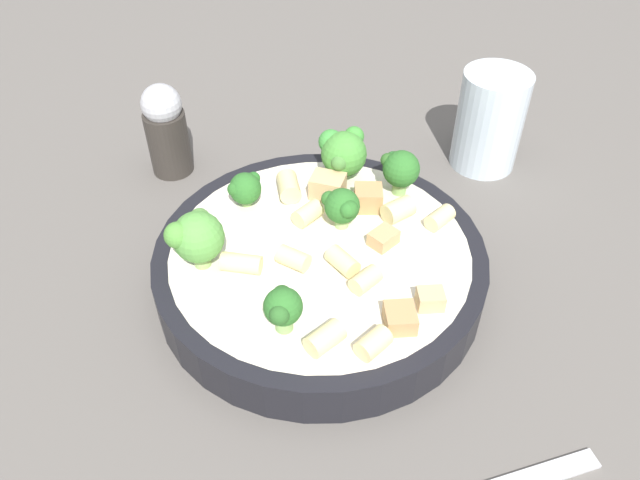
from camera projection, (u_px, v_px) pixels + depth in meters
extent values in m
plane|color=#5B5651|center=(320.00, 282.00, 0.48)|extent=(2.00, 2.00, 0.00)
cylinder|color=black|center=(320.00, 266.00, 0.47)|extent=(0.25, 0.25, 0.03)
cylinder|color=beige|center=(320.00, 253.00, 0.46)|extent=(0.22, 0.22, 0.01)
torus|color=black|center=(320.00, 252.00, 0.46)|extent=(0.24, 0.24, 0.00)
cylinder|color=#84AD60|center=(343.00, 172.00, 0.52)|extent=(0.01, 0.01, 0.01)
sphere|color=#478E38|center=(344.00, 154.00, 0.51)|extent=(0.04, 0.04, 0.04)
sphere|color=#3E913A|center=(331.00, 142.00, 0.51)|extent=(0.02, 0.02, 0.02)
sphere|color=#408E36|center=(354.00, 136.00, 0.51)|extent=(0.02, 0.02, 0.02)
sphere|color=#477D38|center=(339.00, 162.00, 0.50)|extent=(0.01, 0.01, 0.01)
cylinder|color=#84AD60|center=(399.00, 186.00, 0.50)|extent=(0.01, 0.01, 0.01)
sphere|color=#2D6B28|center=(401.00, 169.00, 0.49)|extent=(0.03, 0.03, 0.03)
sphere|color=#276127|center=(393.00, 159.00, 0.50)|extent=(0.01, 0.01, 0.01)
sphere|color=#2D5B24|center=(387.00, 160.00, 0.49)|extent=(0.01, 0.01, 0.01)
cylinder|color=#9EC175|center=(342.00, 220.00, 0.47)|extent=(0.01, 0.01, 0.01)
sphere|color=#2D6B28|center=(342.00, 206.00, 0.46)|extent=(0.03, 0.03, 0.03)
sphere|color=#2B6525|center=(348.00, 208.00, 0.46)|extent=(0.01, 0.01, 0.01)
sphere|color=#2F6827|center=(329.00, 199.00, 0.47)|extent=(0.01, 0.01, 0.01)
sphere|color=#2D6C28|center=(345.00, 208.00, 0.46)|extent=(0.01, 0.01, 0.01)
cylinder|color=#93B766|center=(202.00, 257.00, 0.44)|extent=(0.01, 0.01, 0.01)
sphere|color=#569942|center=(198.00, 237.00, 0.43)|extent=(0.04, 0.04, 0.04)
sphere|color=#51843C|center=(200.00, 219.00, 0.43)|extent=(0.01, 0.01, 0.01)
sphere|color=#509239|center=(178.00, 235.00, 0.42)|extent=(0.02, 0.02, 0.02)
sphere|color=green|center=(185.00, 240.00, 0.42)|extent=(0.01, 0.01, 0.01)
cylinder|color=#9EC175|center=(247.00, 201.00, 0.49)|extent=(0.01, 0.01, 0.01)
sphere|color=#2D6B28|center=(245.00, 189.00, 0.48)|extent=(0.03, 0.03, 0.03)
sphere|color=#286725|center=(249.00, 181.00, 0.49)|extent=(0.01, 0.01, 0.01)
sphere|color=#2A6325|center=(235.00, 189.00, 0.48)|extent=(0.01, 0.01, 0.01)
cylinder|color=#84AD60|center=(284.00, 321.00, 0.40)|extent=(0.01, 0.01, 0.01)
sphere|color=#2D6B28|center=(283.00, 307.00, 0.39)|extent=(0.03, 0.03, 0.03)
sphere|color=#2B5E25|center=(279.00, 315.00, 0.38)|extent=(0.01, 0.01, 0.01)
sphere|color=#2A5C23|center=(282.00, 295.00, 0.39)|extent=(0.01, 0.01, 0.01)
cylinder|color=beige|center=(373.00, 343.00, 0.39)|extent=(0.02, 0.02, 0.01)
cylinder|color=beige|center=(308.00, 214.00, 0.48)|extent=(0.02, 0.02, 0.01)
cylinder|color=beige|center=(325.00, 338.00, 0.39)|extent=(0.02, 0.02, 0.02)
cylinder|color=beige|center=(440.00, 218.00, 0.47)|extent=(0.02, 0.02, 0.01)
cylinder|color=beige|center=(241.00, 263.00, 0.44)|extent=(0.03, 0.03, 0.01)
cylinder|color=beige|center=(361.00, 283.00, 0.42)|extent=(0.02, 0.02, 0.01)
cylinder|color=beige|center=(289.00, 187.00, 0.50)|extent=(0.03, 0.03, 0.02)
cylinder|color=beige|center=(398.00, 210.00, 0.48)|extent=(0.02, 0.02, 0.02)
cylinder|color=beige|center=(347.00, 259.00, 0.44)|extent=(0.02, 0.01, 0.01)
cylinder|color=beige|center=(292.00, 257.00, 0.44)|extent=(0.03, 0.02, 0.01)
cube|color=tan|center=(430.00, 299.00, 0.41)|extent=(0.02, 0.02, 0.01)
cube|color=tan|center=(368.00, 198.00, 0.49)|extent=(0.03, 0.03, 0.02)
cube|color=tan|center=(400.00, 318.00, 0.40)|extent=(0.03, 0.03, 0.01)
cube|color=tan|center=(328.00, 186.00, 0.50)|extent=(0.03, 0.03, 0.02)
cube|color=tan|center=(383.00, 238.00, 0.46)|extent=(0.02, 0.02, 0.01)
cylinder|color=silver|center=(490.00, 121.00, 0.57)|extent=(0.06, 0.06, 0.09)
cylinder|color=silver|center=(486.00, 136.00, 0.58)|extent=(0.05, 0.05, 0.06)
cylinder|color=#332D28|center=(169.00, 143.00, 0.57)|extent=(0.04, 0.04, 0.06)
sphere|color=#B7B7BC|center=(161.00, 104.00, 0.54)|extent=(0.04, 0.04, 0.04)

